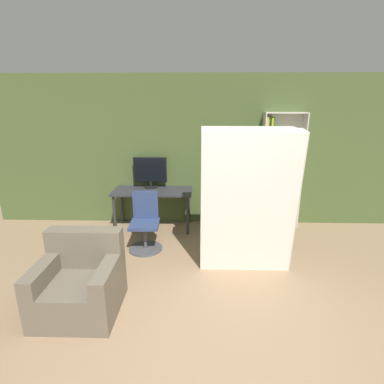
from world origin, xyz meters
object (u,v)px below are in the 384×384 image
(mattress_near, at_px, (248,204))
(armchair, at_px, (80,283))
(bookshelf, at_px, (275,174))
(mattress_far, at_px, (245,196))
(office_chair, at_px, (145,227))
(monitor, at_px, (150,171))

(mattress_near, bearing_deg, armchair, -156.25)
(mattress_near, bearing_deg, bookshelf, 65.39)
(bookshelf, xyz_separation_m, armchair, (-2.68, -2.45, -0.67))
(mattress_near, relative_size, mattress_far, 1.00)
(mattress_far, bearing_deg, office_chair, 169.42)
(mattress_near, distance_m, mattress_far, 0.32)
(mattress_far, distance_m, armchair, 2.36)
(office_chair, xyz_separation_m, armchair, (-0.46, -1.45, -0.04))
(bookshelf, xyz_separation_m, mattress_far, (-0.73, -1.28, -0.03))
(monitor, height_order, mattress_near, mattress_near)
(office_chair, bearing_deg, mattress_far, -10.58)
(mattress_near, distance_m, armchair, 2.22)
(bookshelf, xyz_separation_m, mattress_near, (-0.73, -1.60, -0.02))
(bookshelf, bearing_deg, office_chair, -155.60)
(office_chair, bearing_deg, bookshelf, 24.40)
(office_chair, relative_size, mattress_far, 0.47)
(mattress_far, bearing_deg, bookshelf, 60.26)
(office_chair, bearing_deg, mattress_near, -21.82)
(monitor, xyz_separation_m, armchair, (-0.42, -2.41, -0.71))
(armchair, bearing_deg, mattress_far, 31.07)
(monitor, distance_m, office_chair, 1.17)
(monitor, relative_size, bookshelf, 0.29)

